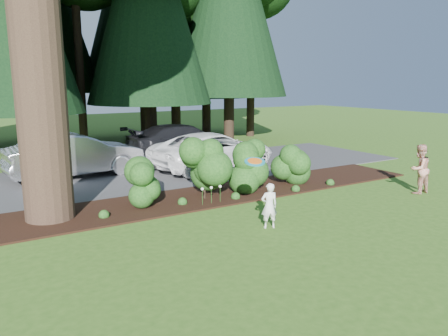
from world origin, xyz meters
name	(u,v)px	position (x,y,z in m)	size (l,w,h in m)	color
ground	(269,226)	(0.00, 0.00, 0.00)	(80.00, 80.00, 0.00)	#325B1A
mulch_bed	(206,196)	(0.00, 3.25, 0.03)	(16.00, 2.50, 0.05)	black
driveway	(154,173)	(0.00, 7.50, 0.01)	(22.00, 6.00, 0.03)	#38383A
shrub_row	(229,170)	(0.77, 3.14, 0.81)	(6.53, 1.60, 1.61)	#143A11
lily_cluster	(211,188)	(-0.30, 2.40, 0.50)	(0.69, 0.09, 0.57)	#143A11
car_silver_wagon	(76,155)	(-2.75, 8.32, 0.85)	(1.74, 5.00, 1.65)	#BABABF
car_white_suv	(214,151)	(2.42, 6.93, 0.77)	(2.47, 5.36, 1.49)	white
car_dark_suv	(184,141)	(2.47, 9.80, 0.82)	(2.22, 5.46, 1.58)	black
child	(269,206)	(-0.11, -0.12, 0.57)	(0.42, 0.27, 1.14)	white
adult	(419,169)	(6.09, 0.09, 0.80)	(0.78, 0.61, 1.60)	#AB3016
frisbee	(255,162)	(-0.65, -0.25, 1.75)	(0.49, 0.48, 0.18)	teal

